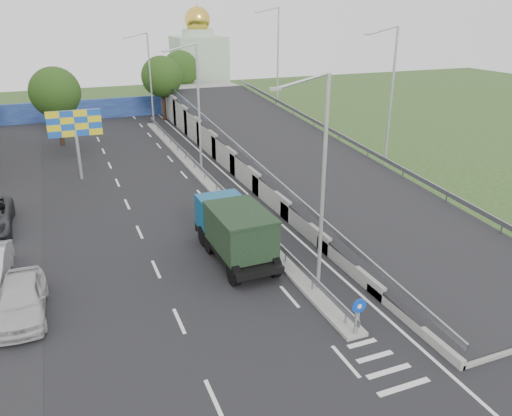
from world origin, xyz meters
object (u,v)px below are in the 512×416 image
dump_truck (235,229)px  parked_car_a (21,299)px  billboard (75,127)px  lamp_post_near (320,177)px  lamp_post_mid (196,103)px  church (199,63)px  lamp_post_far (148,74)px  sign_bollard (357,316)px

dump_truck → parked_car_a: 10.72m
billboard → parked_car_a: 19.66m
lamp_post_near → lamp_post_mid: (0.00, 20.00, 0.00)m
church → dump_truck: 50.83m
lamp_post_mid → lamp_post_far: same height
lamp_post_near → lamp_post_far: (0.00, 40.00, 0.00)m
church → parked_car_a: 56.03m
church → billboard: bearing=-120.7°
lamp_post_near → lamp_post_mid: 20.00m
lamp_post_far → billboard: lamp_post_far is taller
dump_truck → lamp_post_far: bearing=85.1°
billboard → church: bearing=59.3°
lamp_post_mid → parked_car_a: bearing=-127.1°
billboard → lamp_post_mid: bearing=-12.4°
lamp_post_mid → sign_bollard: bearing=-90.3°
sign_bollard → dump_truck: 8.91m
lamp_post_far → parked_car_a: 39.49m
sign_bollard → billboard: 27.53m
lamp_post_mid → church: church is taller
sign_bollard → parked_car_a: (-12.74, 6.81, -0.19)m
lamp_post_near → church: bearing=79.6°
sign_bollard → lamp_post_near: (0.11, 3.83, 4.77)m
dump_truck → lamp_post_mid: bearing=80.2°
lamp_post_mid → parked_car_a: size_ratio=2.03×
church → parked_car_a: size_ratio=2.78×
sign_bollard → billboard: bearing=109.2°
lamp_post_mid → dump_truck: 15.93m
billboard → parked_car_a: billboard is taller
lamp_post_mid → lamp_post_far: bearing=90.0°
lamp_post_near → billboard: bearing=112.5°
sign_bollard → lamp_post_mid: 24.30m
sign_bollard → lamp_post_far: size_ratio=0.17×
lamp_post_mid → billboard: size_ratio=1.83×
lamp_post_mid → billboard: lamp_post_mid is taller
sign_bollard → billboard: size_ratio=0.30×
sign_bollard → lamp_post_far: 44.08m
lamp_post_far → parked_car_a: size_ratio=2.03×
church → lamp_post_mid: bearing=-106.2°
parked_car_a → lamp_post_far: bearing=72.5°
sign_bollard → parked_car_a: bearing=151.9°
lamp_post_mid → dump_truck: lamp_post_mid is taller
lamp_post_near → billboard: (-9.11, 22.00, -1.62)m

